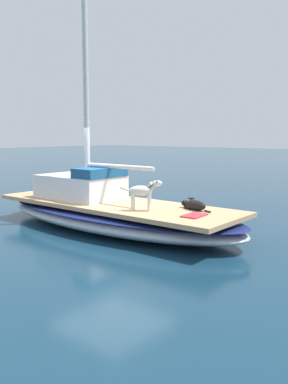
# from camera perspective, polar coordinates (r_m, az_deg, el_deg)

# --- Properties ---
(ground_plane) EXTENTS (120.00, 120.00, 0.00)m
(ground_plane) POSITION_cam_1_polar(r_m,az_deg,el_deg) (10.24, -4.31, -5.10)
(ground_plane) COLOR #143347
(sailboat_main) EXTENTS (2.62, 7.27, 0.66)m
(sailboat_main) POSITION_cam_1_polar(r_m,az_deg,el_deg) (10.17, -4.33, -3.27)
(sailboat_main) COLOR #B2B7C1
(sailboat_main) RESTS_ON ground
(mast_main) EXTENTS (0.14, 2.27, 7.36)m
(mast_main) POSITION_cam_1_polar(r_m,az_deg,el_deg) (10.63, -7.63, 16.88)
(mast_main) COLOR silver
(mast_main) RESTS_ON sailboat_main
(cabin_house) EXTENTS (1.43, 2.24, 0.84)m
(cabin_house) POSITION_cam_1_polar(r_m,az_deg,el_deg) (10.85, -8.65, 0.96)
(cabin_house) COLOR silver
(cabin_house) RESTS_ON sailboat_main
(dog_black) EXTENTS (0.41, 0.94, 0.22)m
(dog_black) POSITION_cam_1_polar(r_m,az_deg,el_deg) (9.14, 7.07, -1.83)
(dog_black) COLOR black
(dog_black) RESTS_ON sailboat_main
(dog_white) EXTENTS (0.58, 0.83, 0.70)m
(dog_white) POSITION_cam_1_polar(r_m,az_deg,el_deg) (8.91, -0.12, 0.04)
(dog_white) COLOR silver
(dog_white) RESTS_ON sailboat_main
(deck_winch) EXTENTS (0.16, 0.16, 0.21)m
(deck_winch) POSITION_cam_1_polar(r_m,az_deg,el_deg) (9.54, 6.62, -1.46)
(deck_winch) COLOR #B7B7BC
(deck_winch) RESTS_ON sailboat_main
(deck_towel) EXTENTS (0.59, 0.40, 0.03)m
(deck_towel) POSITION_cam_1_polar(r_m,az_deg,el_deg) (8.44, 7.03, -3.28)
(deck_towel) COLOR #C6333D
(deck_towel) RESTS_ON sailboat_main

